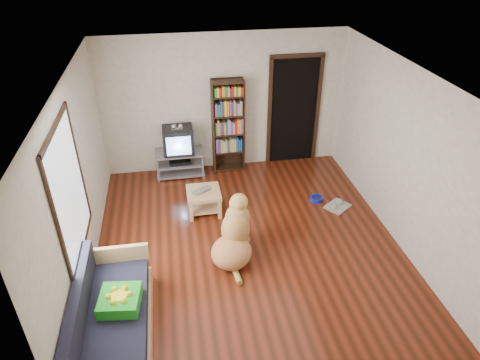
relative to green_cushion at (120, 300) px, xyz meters
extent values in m
plane|color=#612110|center=(1.75, 1.31, -0.50)|extent=(5.00, 5.00, 0.00)
plane|color=white|center=(1.75, 1.31, 2.10)|extent=(5.00, 5.00, 0.00)
plane|color=beige|center=(1.75, 3.81, 0.80)|extent=(4.50, 0.00, 4.50)
plane|color=beige|center=(1.75, -1.19, 0.80)|extent=(4.50, 0.00, 4.50)
plane|color=beige|center=(-0.50, 1.31, 0.80)|extent=(0.00, 5.00, 5.00)
plane|color=beige|center=(4.00, 1.31, 0.80)|extent=(0.00, 5.00, 5.00)
cube|color=green|center=(0.00, 0.00, 0.00)|extent=(0.50, 0.50, 0.15)
imported|color=silver|center=(1.18, 2.24, -0.08)|extent=(0.39, 0.35, 0.03)
cylinder|color=#16209C|center=(3.14, 2.25, -0.46)|extent=(0.22, 0.22, 0.08)
cube|color=#A0A0A0|center=(3.44, 2.00, -0.48)|extent=(0.51, 0.49, 0.03)
cube|color=white|center=(-0.48, 0.81, 1.00)|extent=(0.02, 1.30, 1.60)
cube|color=black|center=(-0.48, 0.81, 1.82)|extent=(0.03, 1.42, 0.06)
cube|color=black|center=(-0.48, 0.81, 0.18)|extent=(0.03, 1.42, 0.06)
cube|color=black|center=(-0.48, 0.11, 1.00)|extent=(0.03, 0.06, 1.70)
cube|color=black|center=(-0.48, 1.51, 1.00)|extent=(0.03, 0.06, 1.70)
cube|color=black|center=(3.10, 3.80, 0.55)|extent=(0.90, 0.02, 2.10)
cube|color=black|center=(2.62, 3.78, 0.55)|extent=(0.07, 0.05, 2.14)
cube|color=black|center=(3.58, 3.78, 0.55)|extent=(0.07, 0.05, 2.14)
cube|color=black|center=(3.10, 3.78, 1.63)|extent=(1.03, 0.05, 0.07)
cube|color=#99999E|center=(0.85, 3.56, -0.02)|extent=(0.90, 0.45, 0.04)
cube|color=#99999E|center=(0.85, 3.56, -0.25)|extent=(0.86, 0.42, 0.03)
cube|color=#99999E|center=(0.85, 3.56, -0.44)|extent=(0.90, 0.45, 0.04)
cylinder|color=#99999E|center=(0.43, 3.36, -0.25)|extent=(0.04, 0.04, 0.50)
cylinder|color=#99999E|center=(1.27, 3.36, -0.25)|extent=(0.04, 0.04, 0.50)
cylinder|color=#99999E|center=(0.43, 3.76, -0.25)|extent=(0.04, 0.04, 0.50)
cylinder|color=#99999E|center=(1.27, 3.76, -0.25)|extent=(0.04, 0.04, 0.50)
cube|color=black|center=(0.85, 3.56, -0.20)|extent=(0.40, 0.30, 0.07)
cube|color=black|center=(0.85, 3.56, 0.24)|extent=(0.55, 0.48, 0.48)
cube|color=black|center=(0.85, 3.76, 0.24)|extent=(0.40, 0.14, 0.36)
cube|color=#8CBFF2|center=(0.85, 3.32, 0.24)|extent=(0.44, 0.02, 0.36)
cube|color=silver|center=(0.85, 3.51, 0.49)|extent=(0.20, 0.07, 0.02)
sphere|color=silver|center=(0.79, 3.51, 0.54)|extent=(0.09, 0.09, 0.09)
sphere|color=silver|center=(0.91, 3.51, 0.54)|extent=(0.09, 0.09, 0.09)
cube|color=black|center=(1.52, 3.65, 0.40)|extent=(0.03, 0.30, 1.80)
cube|color=black|center=(2.08, 3.65, 0.40)|extent=(0.03, 0.30, 1.80)
cube|color=black|center=(1.80, 3.79, 0.40)|extent=(0.60, 0.02, 1.80)
cube|color=black|center=(1.80, 3.65, -0.47)|extent=(0.56, 0.28, 0.02)
cube|color=black|center=(1.80, 3.65, -0.10)|extent=(0.56, 0.28, 0.03)
cube|color=black|center=(1.80, 3.65, 0.27)|extent=(0.56, 0.28, 0.02)
cube|color=black|center=(1.80, 3.65, 0.64)|extent=(0.56, 0.28, 0.02)
cube|color=black|center=(1.80, 3.65, 1.01)|extent=(0.56, 0.28, 0.02)
cube|color=black|center=(1.80, 3.65, 1.27)|extent=(0.56, 0.28, 0.02)
cube|color=tan|center=(-0.08, -0.09, -0.39)|extent=(0.80, 1.80, 0.22)
cube|color=#1E1E2D|center=(-0.08, -0.09, -0.17)|extent=(0.74, 1.74, 0.18)
cube|color=#1E1E2D|center=(-0.42, -0.09, 0.10)|extent=(0.12, 1.74, 0.40)
cube|color=tan|center=(-0.08, 0.77, 0.00)|extent=(0.80, 0.06, 0.30)
cube|color=tan|center=(1.18, 2.27, -0.13)|extent=(0.55, 0.55, 0.06)
cube|color=tan|center=(1.18, 2.27, -0.40)|extent=(0.45, 0.45, 0.03)
cube|color=tan|center=(0.94, 2.04, -0.33)|extent=(0.06, 0.06, 0.34)
cube|color=tan|center=(1.41, 2.04, -0.33)|extent=(0.06, 0.06, 0.34)
cube|color=tan|center=(0.94, 2.51, -0.33)|extent=(0.06, 0.06, 0.34)
cube|color=tan|center=(1.41, 2.51, -0.33)|extent=(0.06, 0.06, 0.34)
ellipsoid|color=#C17C4A|center=(1.44, 0.96, -0.32)|extent=(0.79, 0.81, 0.43)
ellipsoid|color=#B97547|center=(1.54, 1.17, -0.08)|extent=(0.57, 0.59, 0.56)
ellipsoid|color=#B49245|center=(1.58, 1.27, 0.05)|extent=(0.47, 0.45, 0.40)
ellipsoid|color=tan|center=(1.61, 1.33, 0.27)|extent=(0.36, 0.37, 0.25)
ellipsoid|color=tan|center=(1.67, 1.46, 0.24)|extent=(0.19, 0.25, 0.10)
sphere|color=black|center=(1.71, 1.55, 0.24)|extent=(0.05, 0.05, 0.05)
ellipsoid|color=#C7874C|center=(1.50, 1.33, 0.26)|extent=(0.09, 0.10, 0.17)
ellipsoid|color=tan|center=(1.68, 1.25, 0.26)|extent=(0.09, 0.10, 0.17)
cylinder|color=tan|center=(1.55, 1.41, -0.27)|extent=(0.14, 0.16, 0.46)
cylinder|color=gold|center=(1.71, 1.34, -0.27)|extent=(0.14, 0.16, 0.46)
sphere|color=#B87546|center=(1.57, 1.47, -0.47)|extent=(0.12, 0.12, 0.12)
sphere|color=tan|center=(1.74, 1.39, -0.47)|extent=(0.12, 0.12, 0.12)
cylinder|color=tan|center=(1.46, 0.67, -0.46)|extent=(0.12, 0.41, 0.09)
camera|label=1|loc=(0.77, -3.64, 3.73)|focal=32.00mm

